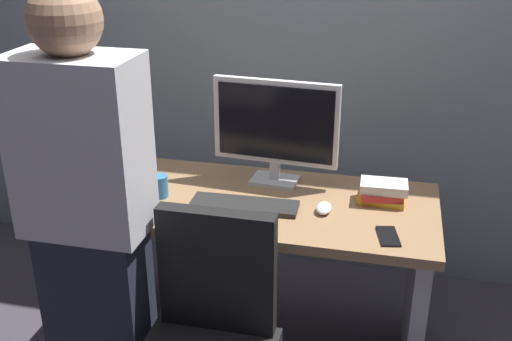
# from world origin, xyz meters

# --- Properties ---
(desk) EXTENTS (1.45, 0.66, 0.73)m
(desk) POSITION_xyz_m (0.00, 0.00, 0.50)
(desk) COLOR #93704C
(desk) RESTS_ON ground
(person_at_desk) EXTENTS (0.40, 0.24, 1.64)m
(person_at_desk) POSITION_xyz_m (-0.44, -0.59, 0.84)
(person_at_desk) COLOR #262838
(person_at_desk) RESTS_ON ground
(monitor) EXTENTS (0.54, 0.16, 0.46)m
(monitor) POSITION_xyz_m (0.03, 0.18, 0.98)
(monitor) COLOR silver
(monitor) RESTS_ON desk
(keyboard) EXTENTS (0.43, 0.14, 0.02)m
(keyboard) POSITION_xyz_m (-0.04, -0.08, 0.74)
(keyboard) COLOR #262626
(keyboard) RESTS_ON desk
(mouse) EXTENTS (0.06, 0.10, 0.03)m
(mouse) POSITION_xyz_m (0.27, -0.05, 0.74)
(mouse) COLOR white
(mouse) RESTS_ON desk
(cup_near_keyboard) EXTENTS (0.07, 0.07, 0.09)m
(cup_near_keyboard) POSITION_xyz_m (-0.41, -0.07, 0.77)
(cup_near_keyboard) COLOR #3372B2
(cup_near_keyboard) RESTS_ON desk
(book_stack) EXTENTS (0.20, 0.17, 0.09)m
(book_stack) POSITION_xyz_m (0.49, 0.09, 0.77)
(book_stack) COLOR gold
(book_stack) RESTS_ON desk
(cell_phone) EXTENTS (0.10, 0.16, 0.01)m
(cell_phone) POSITION_xyz_m (0.53, -0.20, 0.73)
(cell_phone) COLOR black
(cell_phone) RESTS_ON desk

